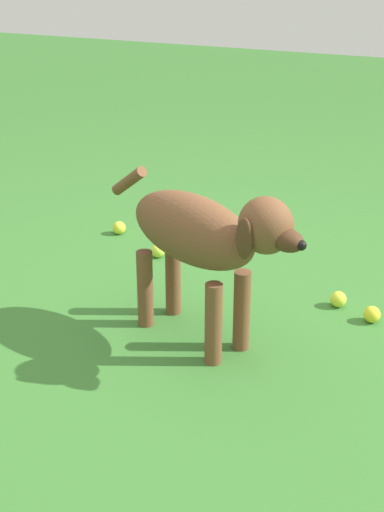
{
  "coord_description": "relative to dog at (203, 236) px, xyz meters",
  "views": [
    {
      "loc": [
        2.28,
        0.9,
        1.38
      ],
      "look_at": [
        0.17,
        -0.11,
        0.33
      ],
      "focal_mm": 50.21,
      "sensor_mm": 36.0,
      "label": 1
    }
  ],
  "objects": [
    {
      "name": "ground",
      "position": [
        -0.19,
        0.06,
        -0.42
      ],
      "size": [
        14.0,
        14.0,
        0.0
      ],
      "primitive_type": "plane",
      "color": "#38722D"
    },
    {
      "name": "dog",
      "position": [
        0.0,
        0.0,
        0.0
      ],
      "size": [
        0.44,
        0.89,
        0.64
      ],
      "rotation": [
        0.0,
        0.0,
        1.2
      ],
      "color": "brown",
      "rests_on": "ground"
    },
    {
      "name": "tennis_ball_0",
      "position": [
        -0.77,
        -0.82,
        -0.39
      ],
      "size": [
        0.07,
        0.07,
        0.07
      ],
      "primitive_type": "sphere",
      "color": "yellow",
      "rests_on": "ground"
    },
    {
      "name": "tennis_ball_1",
      "position": [
        -0.6,
        -0.51,
        -0.39
      ],
      "size": [
        0.07,
        0.07,
        0.07
      ],
      "primitive_type": "sphere",
      "color": "#C1D840",
      "rests_on": "ground"
    },
    {
      "name": "tennis_ball_2",
      "position": [
        -0.48,
        0.39,
        -0.39
      ],
      "size": [
        0.07,
        0.07,
        0.07
      ],
      "primitive_type": "sphere",
      "color": "#CEDA36",
      "rests_on": "ground"
    },
    {
      "name": "tennis_ball_3",
      "position": [
        -0.42,
        0.54,
        -0.39
      ],
      "size": [
        0.07,
        0.07,
        0.07
      ],
      "primitive_type": "sphere",
      "color": "yellow",
      "rests_on": "ground"
    },
    {
      "name": "tennis_ball_4",
      "position": [
        -0.96,
        -0.11,
        -0.39
      ],
      "size": [
        0.07,
        0.07,
        0.07
      ],
      "primitive_type": "sphere",
      "color": "#D0DD37",
      "rests_on": "ground"
    }
  ]
}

